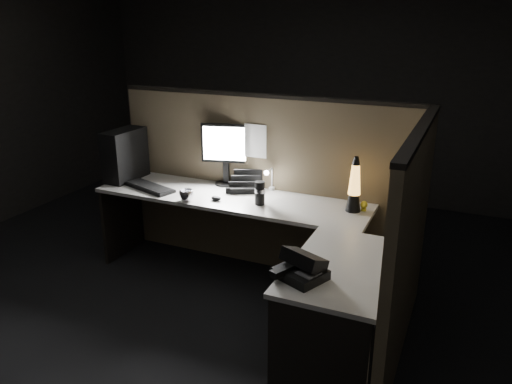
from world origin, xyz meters
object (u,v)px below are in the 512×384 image
at_px(monitor, 225,148).
at_px(lava_lamp, 354,189).
at_px(desk_phone, 301,267).
at_px(pc_tower, 125,155).
at_px(keyboard, 149,187).

relative_size(monitor, lava_lamp, 1.26).
bearing_deg(lava_lamp, desk_phone, -91.42).
height_order(pc_tower, lava_lamp, pc_tower).
bearing_deg(monitor, lava_lamp, -23.98).
bearing_deg(pc_tower, monitor, 16.69).
distance_m(pc_tower, monitor, 0.93).
height_order(keyboard, desk_phone, desk_phone).
distance_m(keyboard, desk_phone, 1.93).
bearing_deg(monitor, keyboard, -159.90).
distance_m(monitor, keyboard, 0.73).
distance_m(keyboard, lava_lamp, 1.74).
relative_size(keyboard, lava_lamp, 1.19).
height_order(monitor, lava_lamp, monitor).
bearing_deg(pc_tower, lava_lamp, 3.35).
distance_m(pc_tower, keyboard, 0.43).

